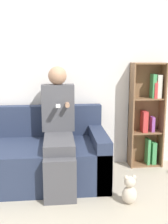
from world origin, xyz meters
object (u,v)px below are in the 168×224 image
couch (12,159)px  bookshelf (148,115)px  adult_seated (59,125)px  teddy_bear (130,190)px

couch → bookshelf: (1.73, 0.36, 0.41)m
adult_seated → bookshelf: bookshelf is taller
bookshelf → teddy_bear: 1.24m
teddy_bear → adult_seated: bearing=140.1°
adult_seated → teddy_bear: size_ratio=4.39×
couch → bookshelf: bookshelf is taller
adult_seated → teddy_bear: adult_seated is taller
bookshelf → teddy_bear: bookshelf is taller
bookshelf → couch: bearing=-168.3°
adult_seated → couch: bearing=173.3°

